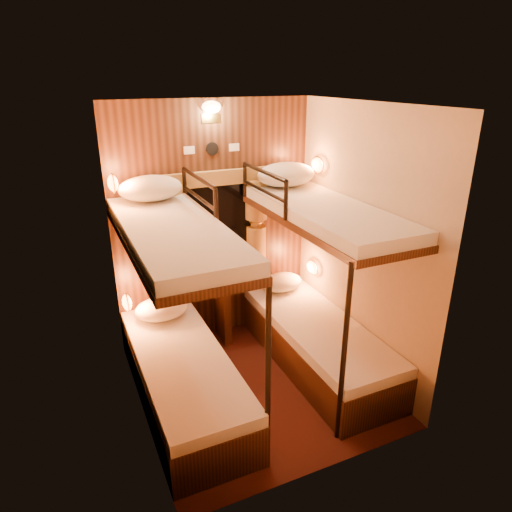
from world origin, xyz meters
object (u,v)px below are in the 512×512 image
bunk_left (181,344)px  bunk_right (318,312)px  bottle_right (219,273)px  bottle_left (216,274)px  table (223,303)px

bunk_left → bunk_right: bearing=0.0°
bunk_right → bottle_right: bunk_right is taller
bunk_left → bottle_right: size_ratio=7.58×
bottle_left → table: bearing=-5.3°
table → bunk_left: bearing=-129.7°
bunk_right → bottle_right: 1.05m
bottle_left → bottle_right: (0.02, -0.01, 0.01)m
table → bottle_right: bearing=-164.5°
table → bottle_left: bottle_left is taller
bunk_right → bottle_right: size_ratio=7.58×
bottle_left → bottle_right: 0.03m
bottle_right → bottle_left: bearing=145.6°
bunk_right → table: bearing=129.7°
bunk_right → bottle_left: size_ratio=8.16×
bottle_left → bunk_right: bearing=-48.2°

